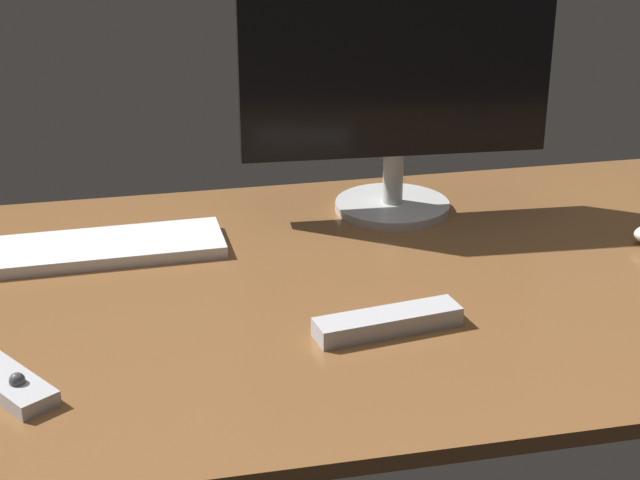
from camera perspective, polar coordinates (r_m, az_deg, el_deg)
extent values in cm
cube|color=brown|center=(142.98, 2.84, -2.63)|extent=(140.00, 84.00, 2.00)
cylinder|color=silver|center=(167.86, 4.16, 1.97)|extent=(19.28, 19.28, 1.43)
cylinder|color=silver|center=(166.14, 4.21, 3.57)|extent=(3.39, 3.39, 8.56)
cube|color=black|center=(160.48, 4.43, 10.53)|extent=(50.58, 6.26, 32.68)
cube|color=white|center=(154.07, -12.56, -0.46)|extent=(37.72, 13.73, 1.80)
cube|color=#B7B7BC|center=(121.84, -17.73, -7.63)|extent=(13.35, 16.69, 1.89)
sphere|color=#3F3F44|center=(118.56, -17.00, -7.72)|extent=(1.87, 1.87, 1.87)
cube|color=#B7B7BC|center=(128.28, 3.92, -4.71)|extent=(19.88, 7.35, 2.52)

